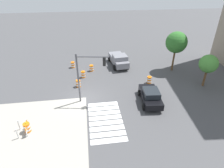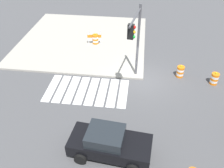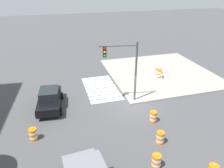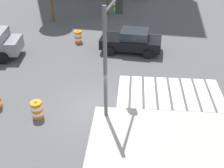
{
  "view_description": "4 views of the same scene",
  "coord_description": "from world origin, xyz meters",
  "px_view_note": "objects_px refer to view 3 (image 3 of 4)",
  "views": [
    {
      "loc": [
        17.86,
        0.41,
        12.14
      ],
      "look_at": [
        -0.1,
        3.01,
        1.61
      ],
      "focal_mm": 30.09,
      "sensor_mm": 36.0,
      "label": 1
    },
    {
      "loc": [
        0.5,
        15.09,
        10.89
      ],
      "look_at": [
        2.13,
        2.2,
        1.08
      ],
      "focal_mm": 38.65,
      "sensor_mm": 36.0,
      "label": 2
    },
    {
      "loc": [
        -15.48,
        6.15,
        10.22
      ],
      "look_at": [
        1.71,
        1.25,
        1.49
      ],
      "focal_mm": 34.33,
      "sensor_mm": 36.0,
      "label": 3
    },
    {
      "loc": [
        1.77,
        -11.07,
        8.86
      ],
      "look_at": [
        0.78,
        0.91,
        1.01
      ],
      "focal_mm": 43.56,
      "sensor_mm": 36.0,
      "label": 4
    }
  ],
  "objects_px": {
    "traffic_barrel_median_far": "(33,134)",
    "construction_barricade": "(160,72)",
    "traffic_barrel_crosswalk_end": "(153,117)",
    "traffic_light_pole": "(123,62)",
    "sports_car": "(50,99)",
    "traffic_barrel_near_corner": "(160,138)",
    "traffic_barrel_median_near": "(156,161)",
    "traffic_barrel_on_sidewalk": "(159,73)"
  },
  "relations": [
    {
      "from": "traffic_barrel_median_far",
      "to": "sports_car",
      "type": "bearing_deg",
      "value": -16.79
    },
    {
      "from": "traffic_barrel_on_sidewalk",
      "to": "traffic_barrel_median_far",
      "type": "bearing_deg",
      "value": 117.87
    },
    {
      "from": "sports_car",
      "to": "traffic_barrel_near_corner",
      "type": "relative_size",
      "value": 4.37
    },
    {
      "from": "traffic_barrel_near_corner",
      "to": "traffic_barrel_median_far",
      "type": "height_order",
      "value": "same"
    },
    {
      "from": "traffic_barrel_median_far",
      "to": "construction_barricade",
      "type": "height_order",
      "value": "construction_barricade"
    },
    {
      "from": "traffic_light_pole",
      "to": "traffic_barrel_near_corner",
      "type": "bearing_deg",
      "value": -172.92
    },
    {
      "from": "sports_car",
      "to": "traffic_barrel_median_far",
      "type": "height_order",
      "value": "sports_car"
    },
    {
      "from": "sports_car",
      "to": "traffic_light_pole",
      "type": "height_order",
      "value": "traffic_light_pole"
    },
    {
      "from": "sports_car",
      "to": "traffic_barrel_on_sidewalk",
      "type": "bearing_deg",
      "value": -76.35
    },
    {
      "from": "traffic_barrel_median_near",
      "to": "traffic_barrel_on_sidewalk",
      "type": "distance_m",
      "value": 13.26
    },
    {
      "from": "traffic_barrel_median_near",
      "to": "traffic_light_pole",
      "type": "distance_m",
      "value": 8.6
    },
    {
      "from": "traffic_barrel_near_corner",
      "to": "construction_barricade",
      "type": "bearing_deg",
      "value": -27.15
    },
    {
      "from": "traffic_barrel_median_far",
      "to": "construction_barricade",
      "type": "relative_size",
      "value": 0.77
    },
    {
      "from": "traffic_barrel_median_near",
      "to": "construction_barricade",
      "type": "relative_size",
      "value": 0.77
    },
    {
      "from": "traffic_barrel_crosswalk_end",
      "to": "traffic_barrel_near_corner",
      "type": "bearing_deg",
      "value": 165.22
    },
    {
      "from": "traffic_barrel_crosswalk_end",
      "to": "traffic_barrel_median_far",
      "type": "height_order",
      "value": "same"
    },
    {
      "from": "traffic_barrel_crosswalk_end",
      "to": "traffic_barrel_median_far",
      "type": "xyz_separation_m",
      "value": [
        0.35,
        9.07,
        0.0
      ]
    },
    {
      "from": "traffic_barrel_median_far",
      "to": "traffic_light_pole",
      "type": "xyz_separation_m",
      "value": [
        3.23,
        -7.69,
        3.46
      ]
    },
    {
      "from": "construction_barricade",
      "to": "sports_car",
      "type": "bearing_deg",
      "value": 104.0
    },
    {
      "from": "traffic_barrel_median_near",
      "to": "traffic_barrel_near_corner",
      "type": "bearing_deg",
      "value": -33.25
    },
    {
      "from": "traffic_barrel_near_corner",
      "to": "traffic_barrel_median_far",
      "type": "distance_m",
      "value": 8.88
    },
    {
      "from": "construction_barricade",
      "to": "traffic_light_pole",
      "type": "bearing_deg",
      "value": 124.15
    },
    {
      "from": "traffic_barrel_on_sidewalk",
      "to": "construction_barricade",
      "type": "bearing_deg",
      "value": -48.64
    },
    {
      "from": "traffic_barrel_crosswalk_end",
      "to": "traffic_barrel_on_sidewalk",
      "type": "xyz_separation_m",
      "value": [
        7.44,
        -4.35,
        0.15
      ]
    },
    {
      "from": "sports_car",
      "to": "traffic_barrel_crosswalk_end",
      "type": "distance_m",
      "value": 9.02
    },
    {
      "from": "traffic_barrel_crosswalk_end",
      "to": "traffic_light_pole",
      "type": "xyz_separation_m",
      "value": [
        3.58,
        1.38,
        3.46
      ]
    },
    {
      "from": "construction_barricade",
      "to": "traffic_barrel_median_near",
      "type": "bearing_deg",
      "value": 151.84
    },
    {
      "from": "traffic_barrel_median_far",
      "to": "traffic_light_pole",
      "type": "distance_m",
      "value": 9.03
    },
    {
      "from": "construction_barricade",
      "to": "traffic_barrel_near_corner",
      "type": "bearing_deg",
      "value": 152.85
    },
    {
      "from": "traffic_barrel_near_corner",
      "to": "construction_barricade",
      "type": "distance_m",
      "value": 11.21
    },
    {
      "from": "sports_car",
      "to": "traffic_barrel_near_corner",
      "type": "bearing_deg",
      "value": -133.88
    },
    {
      "from": "traffic_barrel_crosswalk_end",
      "to": "traffic_barrel_median_far",
      "type": "distance_m",
      "value": 9.08
    },
    {
      "from": "construction_barricade",
      "to": "traffic_light_pole",
      "type": "xyz_separation_m",
      "value": [
        -3.98,
        5.86,
        3.19
      ]
    },
    {
      "from": "traffic_barrel_median_far",
      "to": "construction_barricade",
      "type": "distance_m",
      "value": 15.35
    },
    {
      "from": "traffic_barrel_near_corner",
      "to": "traffic_light_pole",
      "type": "relative_size",
      "value": 0.19
    },
    {
      "from": "traffic_barrel_near_corner",
      "to": "traffic_barrel_on_sidewalk",
      "type": "xyz_separation_m",
      "value": [
        9.86,
        -4.99,
        0.15
      ]
    },
    {
      "from": "traffic_barrel_on_sidewalk",
      "to": "traffic_light_pole",
      "type": "distance_m",
      "value": 7.66
    },
    {
      "from": "traffic_barrel_median_near",
      "to": "traffic_light_pole",
      "type": "height_order",
      "value": "traffic_light_pole"
    },
    {
      "from": "traffic_barrel_near_corner",
      "to": "construction_barricade",
      "type": "relative_size",
      "value": 0.77
    },
    {
      "from": "traffic_barrel_on_sidewalk",
      "to": "traffic_light_pole",
      "type": "height_order",
      "value": "traffic_light_pole"
    },
    {
      "from": "traffic_barrel_median_far",
      "to": "construction_barricade",
      "type": "bearing_deg",
      "value": -61.99
    },
    {
      "from": "sports_car",
      "to": "traffic_barrel_near_corner",
      "type": "distance_m",
      "value": 9.97
    }
  ]
}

